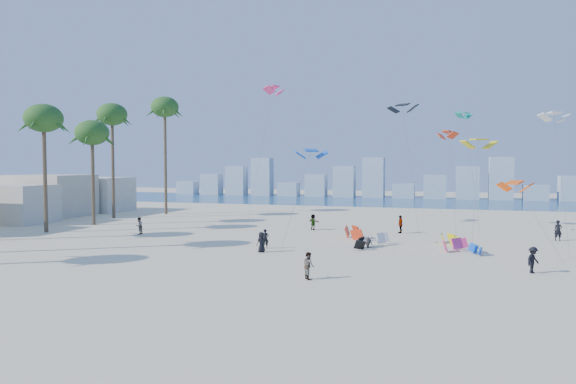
% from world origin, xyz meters
% --- Properties ---
extents(ground, '(220.00, 220.00, 0.00)m').
position_xyz_m(ground, '(0.00, 0.00, 0.00)').
color(ground, beige).
rests_on(ground, ground).
extents(ocean, '(220.00, 220.00, 0.00)m').
position_xyz_m(ocean, '(0.00, 72.00, 0.01)').
color(ocean, navy).
rests_on(ocean, ground).
extents(kitesurfer_near, '(0.68, 0.58, 1.58)m').
position_xyz_m(kitesurfer_near, '(1.98, 13.02, 0.79)').
color(kitesurfer_near, black).
rests_on(kitesurfer_near, ground).
extents(kitesurfer_mid, '(0.98, 1.00, 1.63)m').
position_xyz_m(kitesurfer_mid, '(8.28, 3.07, 0.81)').
color(kitesurfer_mid, gray).
rests_on(kitesurfer_mid, ground).
extents(kitesurfers_far, '(39.28, 18.34, 1.86)m').
position_xyz_m(kitesurfers_far, '(7.92, 18.97, 0.85)').
color(kitesurfers_far, black).
rests_on(kitesurfers_far, ground).
extents(grounded_kites, '(12.11, 8.82, 1.07)m').
position_xyz_m(grounded_kites, '(12.40, 17.95, 0.46)').
color(grounded_kites, black).
rests_on(grounded_kites, ground).
extents(flying_kites, '(28.72, 21.06, 15.96)m').
position_xyz_m(flying_kites, '(13.21, 23.26, 10.77)').
color(flying_kites, blue).
rests_on(flying_kites, ground).
extents(palm_row, '(7.42, 44.80, 16.27)m').
position_xyz_m(palm_row, '(-22.90, 16.19, 11.87)').
color(palm_row, brown).
rests_on(palm_row, ground).
extents(distant_skyline, '(85.00, 3.00, 8.40)m').
position_xyz_m(distant_skyline, '(-1.19, 82.00, 3.09)').
color(distant_skyline, '#9EADBF').
rests_on(distant_skyline, ground).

